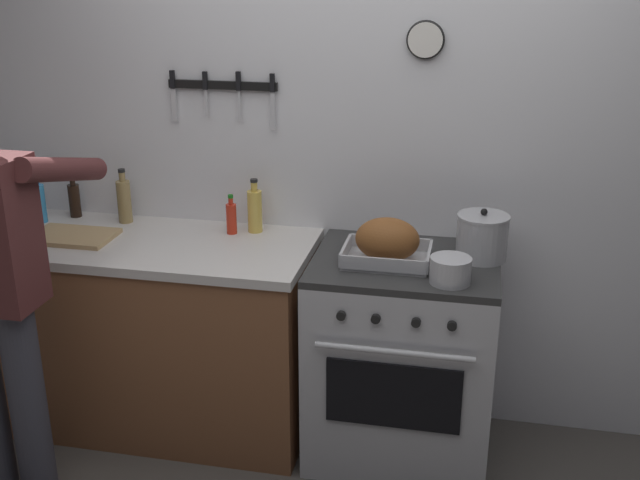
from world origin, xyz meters
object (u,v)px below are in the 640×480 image
object	(u,v)px
bottle_hot_sauce	(231,218)
roasting_pan	(387,243)
cutting_board	(73,236)
bottle_vinegar	(124,200)
saucepan	(450,270)
bottle_cooking_oil	(255,210)
bottle_dish_soap	(38,202)
stove	(402,357)
stock_pot	(482,237)
bottle_soy_sauce	(74,199)

from	to	relation	value
bottle_hot_sauce	roasting_pan	bearing A→B (deg)	-15.82
cutting_board	bottle_vinegar	size ratio (longest dim) A/B	1.42
saucepan	bottle_hot_sauce	world-z (taller)	bottle_hot_sauce
roasting_pan	bottle_cooking_oil	distance (m)	0.67
roasting_pan	bottle_dish_soap	xyz separation A→B (m)	(-1.64, 0.17, 0.01)
stove	bottle_hot_sauce	size ratio (longest dim) A/B	5.01
bottle_dish_soap	stock_pot	bearing A→B (deg)	-1.35
bottle_vinegar	bottle_cooking_oil	bearing A→B (deg)	-0.27
bottle_cooking_oil	bottle_vinegar	bearing A→B (deg)	179.73
saucepan	cutting_board	world-z (taller)	saucepan
cutting_board	bottle_dish_soap	world-z (taller)	bottle_dish_soap
stock_pot	saucepan	bearing A→B (deg)	-111.92
bottle_cooking_oil	bottle_soy_sauce	size ratio (longest dim) A/B	1.20
stock_pot	bottle_cooking_oil	xyz separation A→B (m)	(-1.00, 0.12, 0.01)
cutting_board	bottle_cooking_oil	size ratio (longest dim) A/B	1.47
roasting_pan	bottle_dish_soap	size ratio (longest dim) A/B	1.53
saucepan	bottle_hot_sauce	distance (m)	1.05
cutting_board	bottle_cooking_oil	distance (m)	0.81
bottle_vinegar	bottle_cooking_oil	size ratio (longest dim) A/B	1.04
bottle_cooking_oil	roasting_pan	bearing A→B (deg)	-21.76
stove	bottle_soy_sauce	bearing A→B (deg)	171.49
roasting_pan	bottle_dish_soap	world-z (taller)	bottle_dish_soap
bottle_cooking_oil	bottle_soy_sauce	xyz separation A→B (m)	(-0.90, 0.03, -0.02)
stove	bottle_cooking_oil	world-z (taller)	bottle_cooking_oil
stock_pot	bottle_hot_sauce	distance (m)	1.10
stove	stock_pot	bearing A→B (deg)	15.80
stove	bottle_cooking_oil	xyz separation A→B (m)	(-0.70, 0.21, 0.55)
cutting_board	bottle_hot_sauce	size ratio (longest dim) A/B	2.01
saucepan	bottle_dish_soap	bearing A→B (deg)	170.32
bottle_cooking_oil	bottle_hot_sauce	xyz separation A→B (m)	(-0.10, -0.05, -0.03)
cutting_board	bottle_soy_sauce	world-z (taller)	bottle_soy_sauce
stove	bottle_hot_sauce	xyz separation A→B (m)	(-0.79, 0.16, 0.52)
stock_pot	bottle_vinegar	distance (m)	1.63
cutting_board	bottle_dish_soap	xyz separation A→B (m)	(-0.26, 0.18, 0.09)
roasting_pan	bottle_hot_sauce	world-z (taller)	roasting_pan
roasting_pan	stock_pot	distance (m)	0.39
bottle_cooking_oil	bottle_dish_soap	xyz separation A→B (m)	(-1.02, -0.08, -0.01)
roasting_pan	stock_pot	world-z (taller)	stock_pot
stove	bottle_dish_soap	size ratio (longest dim) A/B	3.91
bottle_hot_sauce	bottle_soy_sauce	bearing A→B (deg)	174.69
bottle_vinegar	bottle_soy_sauce	world-z (taller)	bottle_vinegar
bottle_soy_sauce	bottle_hot_sauce	xyz separation A→B (m)	(0.80, -0.07, -0.01)
cutting_board	roasting_pan	bearing A→B (deg)	0.12
saucepan	bottle_vinegar	size ratio (longest dim) A/B	0.62
stove	saucepan	world-z (taller)	saucepan
stock_pot	bottle_vinegar	size ratio (longest dim) A/B	0.84
bottle_cooking_oil	saucepan	bearing A→B (deg)	-24.43
cutting_board	bottle_hot_sauce	world-z (taller)	bottle_hot_sauce
bottle_cooking_oil	bottle_soy_sauce	bearing A→B (deg)	178.14
saucepan	cutting_board	size ratio (longest dim) A/B	0.44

